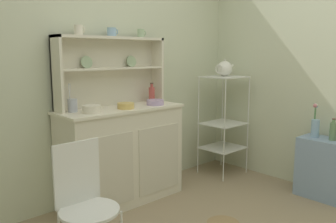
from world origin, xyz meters
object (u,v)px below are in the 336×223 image
object	(u,v)px
bakers_rack	(223,115)
bowl_mixing_large	(92,109)
porcelain_teapot	(225,69)
wire_chair	(84,197)
cup_cream_0	(79,30)
oil_bottle	(333,131)
hutch_shelf_unit	(110,65)
flower_vase	(315,125)
utensil_jar	(72,105)
jam_bottle	(152,94)
side_shelf_blue	(325,169)
hutch_cabinet	(122,154)

from	to	relation	value
bakers_rack	bowl_mixing_large	distance (m)	1.67
porcelain_teapot	wire_chair	bearing A→B (deg)	-163.43
cup_cream_0	oil_bottle	xyz separation A→B (m)	(1.80, -1.42, -0.90)
hutch_shelf_unit	flower_vase	bearing A→B (deg)	-41.16
wire_chair	utensil_jar	xyz separation A→B (m)	(0.38, 0.85, 0.43)
bowl_mixing_large	porcelain_teapot	size ratio (longest dim) A/B	0.59
jam_bottle	utensil_jar	world-z (taller)	utensil_jar
jam_bottle	oil_bottle	size ratio (longest dim) A/B	0.93
side_shelf_blue	porcelain_teapot	size ratio (longest dim) A/B	2.22
hutch_cabinet	bowl_mixing_large	distance (m)	0.58
hutch_shelf_unit	utensil_jar	size ratio (longest dim) A/B	4.55
hutch_shelf_unit	side_shelf_blue	bearing A→B (deg)	-43.75
bowl_mixing_large	jam_bottle	bearing A→B (deg)	11.58
porcelain_teapot	flower_vase	xyz separation A→B (m)	(0.16, -0.99, -0.52)
jam_bottle	oil_bottle	bearing A→B (deg)	-53.08
hutch_cabinet	bakers_rack	distance (m)	1.34
oil_bottle	wire_chair	bearing A→B (deg)	167.09
bakers_rack	side_shelf_blue	distance (m)	1.19
flower_vase	wire_chair	bearing A→B (deg)	171.19
hutch_shelf_unit	porcelain_teapot	world-z (taller)	hutch_shelf_unit
jam_bottle	bowl_mixing_large	bearing A→B (deg)	-168.42
bakers_rack	jam_bottle	world-z (taller)	bakers_rack
side_shelf_blue	cup_cream_0	world-z (taller)	cup_cream_0
hutch_cabinet	porcelain_teapot	distance (m)	1.52
porcelain_teapot	bakers_rack	bearing A→B (deg)	0.00
hutch_shelf_unit	wire_chair	xyz separation A→B (m)	(-0.82, -0.93, -0.75)
hutch_shelf_unit	bakers_rack	size ratio (longest dim) A/B	0.98
bowl_mixing_large	flower_vase	world-z (taller)	bowl_mixing_large
side_shelf_blue	porcelain_teapot	world-z (taller)	porcelain_teapot
hutch_cabinet	bakers_rack	xyz separation A→B (m)	(1.31, -0.14, 0.23)
bowl_mixing_large	utensil_jar	size ratio (longest dim) A/B	0.63
hutch_cabinet	bowl_mixing_large	world-z (taller)	bowl_mixing_large
bakers_rack	cup_cream_0	xyz separation A→B (m)	(-1.64, 0.26, 0.89)
wire_chair	flower_vase	xyz separation A→B (m)	(2.29, -0.36, 0.18)
wire_chair	jam_bottle	xyz separation A→B (m)	(1.25, 0.86, 0.46)
wire_chair	jam_bottle	bearing A→B (deg)	43.76
bowl_mixing_large	jam_bottle	world-z (taller)	jam_bottle
bowl_mixing_large	porcelain_teapot	world-z (taller)	porcelain_teapot
bowl_mixing_large	flower_vase	size ratio (longest dim) A/B	0.46
wire_chair	porcelain_teapot	xyz separation A→B (m)	(2.13, 0.63, 0.69)
bakers_rack	side_shelf_blue	xyz separation A→B (m)	(0.16, -1.11, -0.40)
side_shelf_blue	jam_bottle	distance (m)	1.82
cup_cream_0	jam_bottle	xyz separation A→B (m)	(0.76, -0.04, -0.60)
jam_bottle	cup_cream_0	bearing A→B (deg)	177.29
utensil_jar	wire_chair	bearing A→B (deg)	-114.30
cup_cream_0	bowl_mixing_large	world-z (taller)	cup_cream_0
cup_cream_0	porcelain_teapot	distance (m)	1.69
cup_cream_0	porcelain_teapot	bearing A→B (deg)	-8.95
wire_chair	side_shelf_blue	bearing A→B (deg)	-2.29
cup_cream_0	flower_vase	xyz separation A→B (m)	(1.80, -1.25, -0.88)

